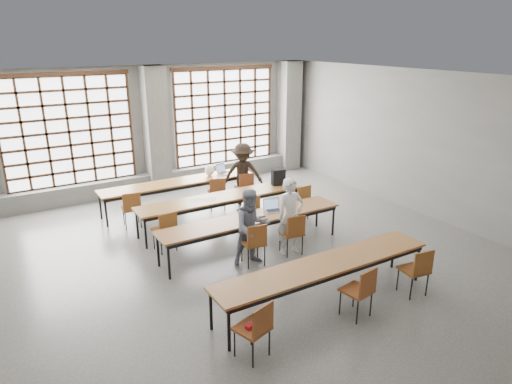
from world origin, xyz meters
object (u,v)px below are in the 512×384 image
desk_row_b (222,199)px  chair_near_left (256,325)px  chair_back_right (245,185)px  green_box (248,214)px  chair_back_mid (217,190)px  mouse (291,208)px  red_pouch (252,325)px  desk_row_a (179,184)px  chair_mid_left (166,227)px  backpack (278,177)px  laptop_front (272,208)px  phone (262,216)px  student_back (243,174)px  laptop_back (223,171)px  chair_mid_centre (250,209)px  chair_front_left (255,240)px  student_female (252,227)px  desk_row_d (325,267)px  chair_near_mid (361,288)px  chair_back_left (132,206)px  chair_mid_right (301,199)px  chair_near_right (417,267)px  chair_front_right (293,230)px  student_male (290,216)px  plastic_bag (210,170)px  desk_row_c (252,220)px

desk_row_b → chair_near_left: chair_near_left is taller
chair_back_right → green_box: 2.67m
chair_back_mid → chair_back_right: 0.81m
mouse → red_pouch: size_ratio=0.49×
desk_row_a → chair_mid_left: (-1.17, -2.22, -0.13)m
chair_mid_left → backpack: size_ratio=2.20×
desk_row_a → red_pouch: bearing=-102.6°
backpack → chair_mid_left: bearing=-155.2°
laptop_front → phone: (-0.38, -0.21, -0.05)m
student_back → mouse: student_back is taller
laptop_back → mouse: (0.00, -3.18, -0.04)m
chair_back_mid → chair_mid_centre: same height
chair_front_left → student_female: bearing=85.4°
student_female → chair_back_mid: bearing=86.3°
chair_front_left → green_box: chair_front_left is taller
desk_row_d → chair_near_mid: bearing=-71.3°
chair_back_left → chair_near_left: same height
chair_mid_right → red_pouch: chair_mid_right is taller
chair_back_mid → chair_mid_left: size_ratio=1.00×
chair_near_left → chair_near_right: bearing=-0.1°
chair_front_right → chair_near_left: 3.26m
chair_front_left → student_male: 0.95m
desk_row_a → chair_mid_right: (2.22, -2.22, -0.13)m
chair_mid_centre → chair_near_right: size_ratio=1.00×
chair_back_mid → student_female: 3.02m
chair_mid_left → laptop_front: size_ratio=2.13×
laptop_front → red_pouch: size_ratio=2.07×
chair_back_left → chair_back_right: same height
chair_near_mid → red_pouch: bearing=177.7°
desk_row_a → chair_back_right: bearing=-21.6°
chair_front_left → backpack: (1.95, 2.14, 0.39)m
desk_row_b → red_pouch: 4.69m
chair_mid_right → green_box: bearing=-158.4°
student_male → desk_row_b: bearing=111.5°
chair_near_left → plastic_bag: 6.47m
chair_front_left → chair_near_right: (1.80, -2.34, 0.00)m
chair_near_left → laptop_back: (2.63, 6.13, 0.25)m
chair_near_left → red_pouch: (-0.02, 0.08, -0.04)m
chair_mid_right → student_male: bearing=-133.1°
desk_row_b → desk_row_a: bearing=104.7°
chair_back_right → chair_mid_right: (0.63, -1.60, 0.00)m
desk_row_c → mouse: bearing=-1.2°
student_back → laptop_front: size_ratio=3.93×
chair_front_right → student_female: 0.92m
desk_row_a → chair_near_mid: size_ratio=4.55×
backpack → red_pouch: (-3.34, -4.40, -0.43)m
student_male → backpack: size_ratio=3.96×
laptop_front → red_pouch: laptop_front is taller
chair_back_left → chair_near_left: bearing=-88.9°
desk_row_b → desk_row_d: size_ratio=1.00×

